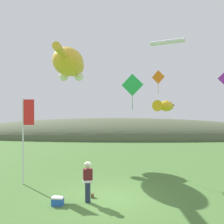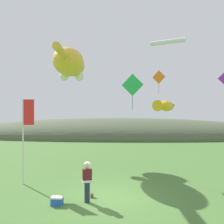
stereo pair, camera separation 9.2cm
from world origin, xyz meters
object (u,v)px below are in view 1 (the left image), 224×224
picnic_cooler (58,201)px  kite_tube_streamer (168,42)px  kite_fish_windsock (165,106)px  festival_banner_pole (26,128)px  kite_diamond_orange (158,77)px  kite_giant_cat (70,64)px  kite_spool (93,195)px  festival_attendant (88,181)px  kite_diamond_green (132,85)px

picnic_cooler → kite_tube_streamer: 15.27m
picnic_cooler → kite_fish_windsock: size_ratio=0.19×
festival_banner_pole → kite_tube_streamer: bearing=38.0°
festival_banner_pole → kite_diamond_orange: kite_diamond_orange is taller
picnic_cooler → kite_diamond_orange: (6.33, 13.51, 7.05)m
picnic_cooler → kite_giant_cat: bearing=98.4°
kite_giant_cat → kite_diamond_orange: size_ratio=3.66×
kite_spool → kite_giant_cat: bearing=108.5°
kite_giant_cat → festival_attendant: bearing=-73.6°
kite_giant_cat → kite_diamond_green: 6.05m
festival_banner_pole → festival_attendant: bearing=-34.3°
festival_attendant → kite_spool: bearing=76.9°
kite_spool → festival_banner_pole: (-3.90, 1.95, 2.97)m
kite_spool → festival_banner_pole: size_ratio=0.05×
festival_banner_pole → kite_tube_streamer: (9.06, 7.07, 6.58)m
kite_giant_cat → kite_diamond_green: (4.83, -3.02, -2.02)m
picnic_cooler → festival_banner_pole: size_ratio=0.11×
kite_tube_streamer → festival_attendant: bearing=-118.9°
kite_diamond_green → kite_spool: bearing=-112.3°
festival_banner_pole → kite_giant_cat: bearing=79.3°
festival_banner_pole → kite_diamond_orange: size_ratio=2.11×
picnic_cooler → kite_spool: bearing=35.8°
kite_tube_streamer → kite_diamond_green: (-3.06, -3.89, -3.92)m
festival_attendant → picnic_cooler: size_ratio=3.48×
kite_spool → kite_diamond_green: kite_diamond_green is taller
picnic_cooler → festival_banner_pole: 4.84m
kite_spool → picnic_cooler: (-1.38, -1.00, 0.07)m
kite_fish_windsock → kite_diamond_green: bearing=-167.3°
festival_attendant → kite_spool: size_ratio=7.84×
kite_spool → picnic_cooler: bearing=-144.2°
picnic_cooler → festival_banner_pole: bearing=130.5°
festival_attendant → kite_diamond_green: 7.81m
kite_fish_windsock → kite_diamond_orange: 7.47m
kite_tube_streamer → kite_giant_cat: bearing=-173.7°
kite_giant_cat → kite_diamond_orange: bearing=29.6°
picnic_cooler → kite_giant_cat: size_ratio=0.06×
kite_giant_cat → kite_tube_streamer: 8.17m
kite_giant_cat → festival_banner_pole: bearing=-100.7°
kite_tube_streamer → kite_diamond_green: size_ratio=1.14×
kite_diamond_green → picnic_cooler: bearing=-119.6°
kite_spool → kite_giant_cat: (-2.73, 8.15, 7.65)m
kite_spool → kite_fish_windsock: size_ratio=0.08×
festival_attendant → picnic_cooler: 1.51m
kite_tube_streamer → kite_diamond_orange: (-0.22, 3.49, -2.44)m
festival_attendant → kite_diamond_green: size_ratio=0.74×
kite_spool → kite_tube_streamer: bearing=60.2°
kite_spool → kite_diamond_green: bearing=67.7°
festival_banner_pole → kite_fish_windsock: bearing=24.1°
picnic_cooler → kite_diamond_green: bearing=60.4°
kite_giant_cat → kite_tube_streamer: kite_tube_streamer is taller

